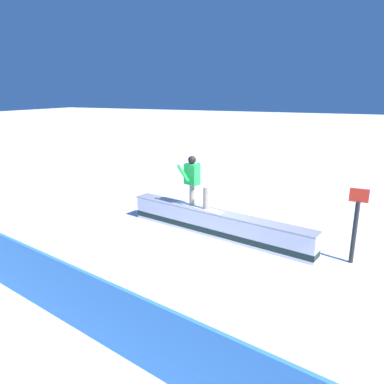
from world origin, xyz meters
name	(u,v)px	position (x,y,z in m)	size (l,w,h in m)	color
ground_plane	(216,236)	(0.00, 0.00, 0.00)	(120.00, 120.00, 0.00)	white
grind_box	(216,225)	(0.00, 0.00, 0.31)	(5.45, 1.59, 0.69)	white
snowboarder	(194,180)	(0.73, -0.17, 1.45)	(1.59, 0.73, 1.40)	silver
safety_fence	(102,312)	(0.00, 4.82, 0.57)	(13.40, 0.06, 1.13)	#3C87DB
trail_marker	(355,224)	(-3.38, 0.21, 0.94)	(0.40, 0.10, 1.75)	#262628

